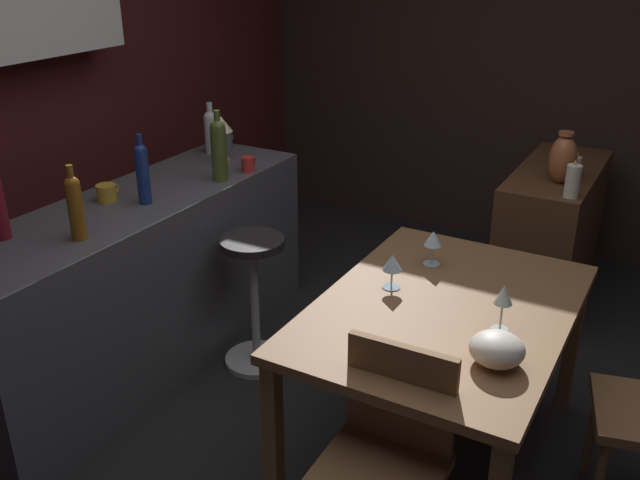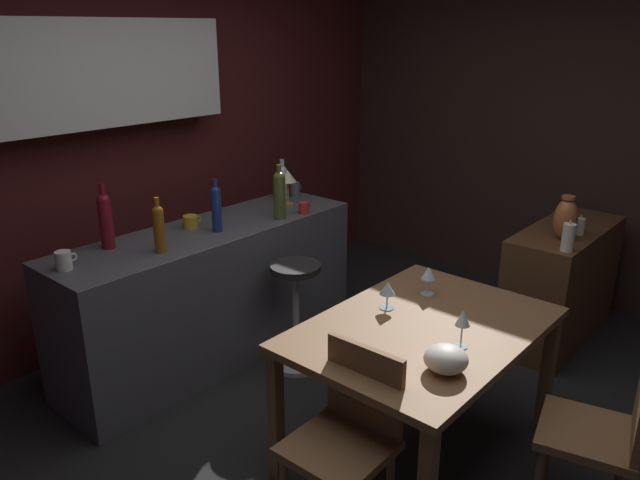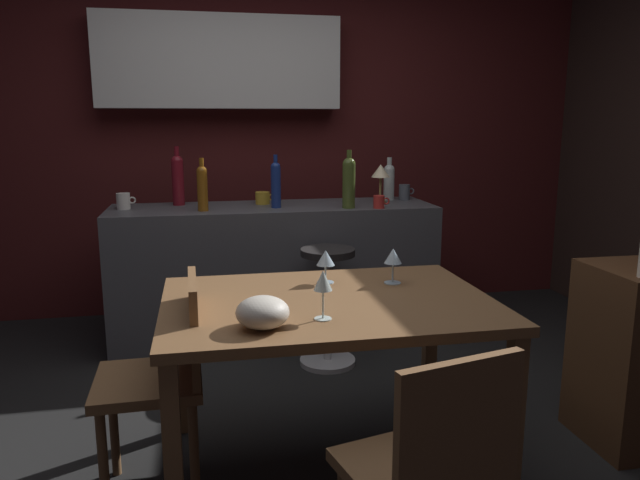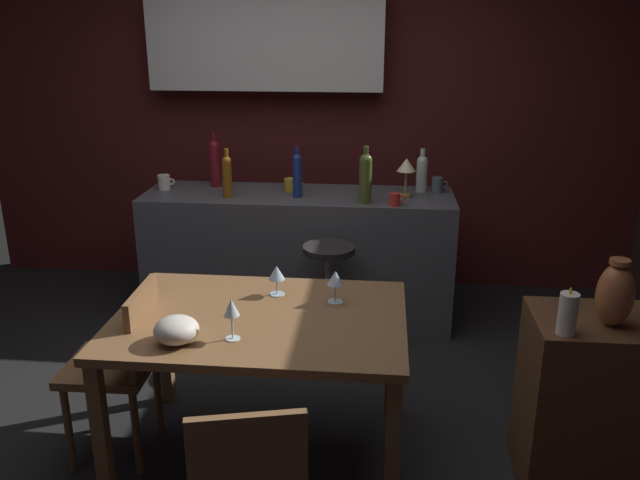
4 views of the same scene
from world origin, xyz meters
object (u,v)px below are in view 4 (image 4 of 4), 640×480
wine_bottle_olive (365,176)px  cup_red (395,199)px  dining_table (260,332)px  chair_near_window (122,362)px  counter_lamp (406,168)px  wine_glass_center (335,279)px  fruit_bowl (176,330)px  bar_stool (329,296)px  wine_bottle_clear (422,172)px  cup_slate (438,185)px  pillar_candle_tall (568,314)px  cup_white (164,182)px  wine_bottle_cobalt (297,174)px  wine_glass_right (277,273)px  wine_glass_left (231,309)px  cup_mustard (291,184)px  wine_bottle_amber (227,175)px  vase_copper (615,294)px  wine_bottle_ruby (215,161)px

wine_bottle_olive → cup_red: wine_bottle_olive is taller
dining_table → chair_near_window: chair_near_window is taller
dining_table → counter_lamp: size_ratio=5.07×
wine_glass_center → wine_bottle_olive: 1.24m
wine_bottle_olive → fruit_bowl: bearing=-113.1°
dining_table → bar_stool: 1.13m
wine_bottle_clear → wine_bottle_olive: bearing=-137.6°
cup_slate → pillar_candle_tall: (0.38, -1.93, -0.05)m
chair_near_window → cup_white: cup_white is taller
wine_bottle_cobalt → pillar_candle_tall: (1.31, -1.72, -0.15)m
fruit_bowl → wine_bottle_clear: size_ratio=0.64×
fruit_bowl → counter_lamp: size_ratio=0.72×
cup_white → counter_lamp: (1.66, -0.04, 0.15)m
wine_glass_right → cup_white: bearing=126.4°
wine_glass_left → cup_mustard: (-0.02, 1.93, 0.06)m
cup_mustard → wine_bottle_amber: bearing=-149.3°
cup_red → chair_near_window: bearing=-132.1°
wine_bottle_cobalt → cup_slate: bearing=12.8°
bar_stool → wine_bottle_clear: bearing=49.2°
dining_table → vase_copper: bearing=-4.4°
counter_lamp → bar_stool: bearing=-132.6°
dining_table → fruit_bowl: (-0.29, -0.29, 0.14)m
wine_bottle_clear → cup_white: (-1.77, -0.12, -0.09)m
wine_glass_center → pillar_candle_tall: (0.96, -0.40, 0.05)m
wine_glass_left → vase_copper: (1.56, 0.12, 0.08)m
wine_glass_right → cup_mustard: (-0.13, 1.44, 0.09)m
fruit_bowl → cup_red: size_ratio=1.78×
wine_glass_right → cup_slate: (0.87, 1.47, 0.10)m
fruit_bowl → wine_bottle_ruby: wine_bottle_ruby is taller
chair_near_window → wine_bottle_amber: bearing=83.6°
wine_bottle_clear → cup_slate: (0.11, -0.02, -0.08)m
wine_bottle_clear → chair_near_window: bearing=-129.1°
wine_bottle_clear → cup_slate: wine_bottle_clear is taller
pillar_candle_tall → bar_stool: bearing=129.6°
wine_glass_left → cup_slate: (0.98, 1.96, 0.08)m
cup_mustard → counter_lamp: 0.80m
dining_table → vase_copper: 1.53m
wine_bottle_ruby → cup_mustard: (0.55, -0.06, -0.14)m
wine_bottle_amber → pillar_candle_tall: wine_bottle_amber is taller
wine_bottle_ruby → cup_red: bearing=-17.4°
dining_table → fruit_bowl: 0.43m
wine_bottle_ruby → wine_bottle_olive: wine_bottle_ruby is taller
cup_white → wine_glass_center: bearing=-47.8°
cup_white → wine_bottle_ruby: bearing=20.5°
cup_red → pillar_candle_tall: size_ratio=0.53×
dining_table → cup_red: cup_red is taller
bar_stool → cup_red: (0.39, 0.28, 0.56)m
fruit_bowl → chair_near_window: bearing=146.1°
cup_slate → cup_mustard: bearing=-178.3°
wine_glass_left → dining_table: bearing=73.8°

